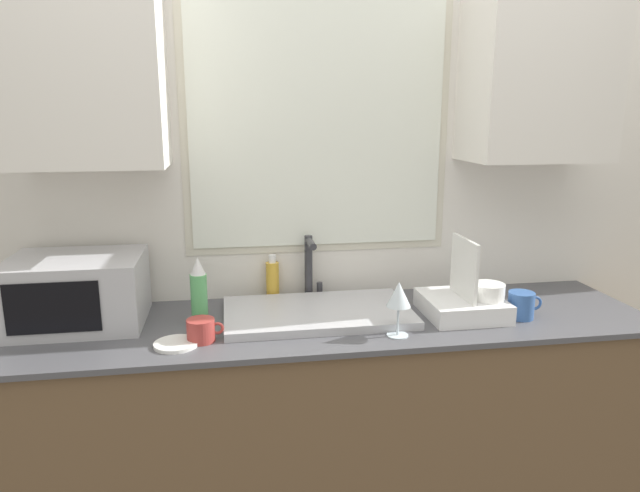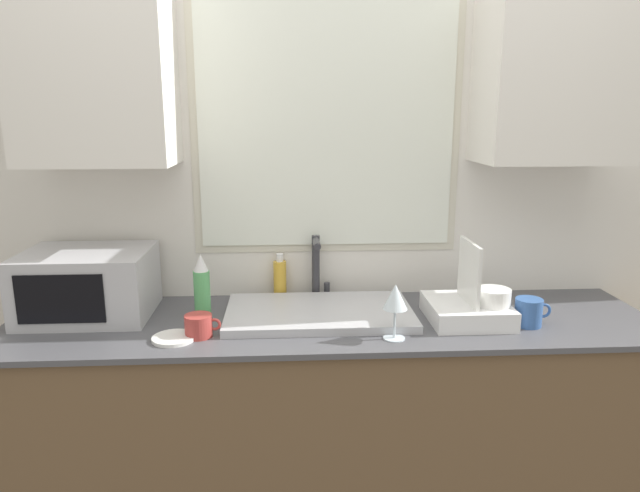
# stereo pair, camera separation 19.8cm
# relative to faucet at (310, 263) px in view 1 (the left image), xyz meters

# --- Properties ---
(countertop) EXTENTS (2.35, 0.62, 0.91)m
(countertop) POSITION_rel_faucet_xyz_m (0.04, -0.24, -0.60)
(countertop) COLOR brown
(countertop) RESTS_ON ground_plane
(wall_back) EXTENTS (6.00, 0.38, 2.60)m
(wall_back) POSITION_rel_faucet_xyz_m (0.04, 0.05, 0.33)
(wall_back) COLOR silver
(wall_back) RESTS_ON ground_plane
(sink_basin) EXTENTS (0.68, 0.40, 0.03)m
(sink_basin) POSITION_rel_faucet_xyz_m (-0.00, -0.21, -0.13)
(sink_basin) COLOR #B2B2B7
(sink_basin) RESTS_ON countertop
(faucet) EXTENTS (0.08, 0.15, 0.26)m
(faucet) POSITION_rel_faucet_xyz_m (0.00, 0.00, 0.00)
(faucet) COLOR #333338
(faucet) RESTS_ON countertop
(microwave) EXTENTS (0.45, 0.36, 0.24)m
(microwave) POSITION_rel_faucet_xyz_m (-0.85, -0.15, -0.03)
(microwave) COLOR #B2B2B7
(microwave) RESTS_ON countertop
(dish_rack) EXTENTS (0.28, 0.29, 0.29)m
(dish_rack) POSITION_rel_faucet_xyz_m (0.54, -0.29, -0.09)
(dish_rack) COLOR white
(dish_rack) RESTS_ON countertop
(spray_bottle) EXTENTS (0.06, 0.06, 0.24)m
(spray_bottle) POSITION_rel_faucet_xyz_m (-0.43, -0.20, -0.03)
(spray_bottle) COLOR #59B266
(spray_bottle) RESTS_ON countertop
(soap_bottle) EXTENTS (0.05, 0.05, 0.18)m
(soap_bottle) POSITION_rel_faucet_xyz_m (-0.15, 0.02, -0.07)
(soap_bottle) COLOR gold
(soap_bottle) RESTS_ON countertop
(mug_near_sink) EXTENTS (0.12, 0.09, 0.08)m
(mug_near_sink) POSITION_rel_faucet_xyz_m (-0.42, -0.38, -0.11)
(mug_near_sink) COLOR #A53833
(mug_near_sink) RESTS_ON countertop
(wine_glass) EXTENTS (0.08, 0.08, 0.19)m
(wine_glass) POSITION_rel_faucet_xyz_m (0.23, -0.44, -0.01)
(wine_glass) COLOR silver
(wine_glass) RESTS_ON countertop
(mug_by_rack) EXTENTS (0.13, 0.09, 0.10)m
(mug_by_rack) POSITION_rel_faucet_xyz_m (0.73, -0.35, -0.10)
(mug_by_rack) COLOR #335999
(mug_by_rack) RESTS_ON countertop
(small_plate) EXTENTS (0.14, 0.14, 0.01)m
(small_plate) POSITION_rel_faucet_xyz_m (-0.50, -0.41, -0.14)
(small_plate) COLOR white
(small_plate) RESTS_ON countertop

